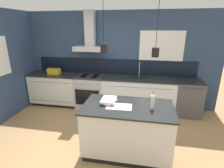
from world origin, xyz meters
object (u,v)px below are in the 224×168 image
yellow_toolbox (54,71)px  book_stack (109,101)px  bottle_on_island (153,102)px  dishwasher (188,98)px  red_supply_box (108,103)px  oven_range (91,91)px

yellow_toolbox → book_stack: bearing=-40.5°
bottle_on_island → yellow_toolbox: bearing=146.7°
dishwasher → red_supply_box: size_ratio=4.97×
book_stack → red_supply_box: bearing=-88.3°
oven_range → dishwasher: 2.59m
oven_range → bottle_on_island: (1.61, -1.75, 0.58)m
book_stack → red_supply_box: same height
red_supply_box → bottle_on_island: bearing=-0.5°
dishwasher → red_supply_box: (-1.72, -1.75, 0.49)m
red_supply_box → yellow_toolbox: size_ratio=0.54×
dishwasher → oven_range: bearing=-179.9°
oven_range → dishwasher: size_ratio=1.00×
yellow_toolbox → dishwasher: bearing=-0.0°
book_stack → oven_range: bearing=117.9°
red_supply_box → dishwasher: bearing=45.4°
book_stack → dishwasher: bearing=43.7°
oven_range → red_supply_box: size_ratio=4.97×
oven_range → red_supply_box: bearing=-63.4°
bottle_on_island → red_supply_box: 0.75m
oven_range → book_stack: size_ratio=2.72×
red_supply_box → book_stack: bearing=91.7°
red_supply_box → yellow_toolbox: yellow_toolbox is taller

